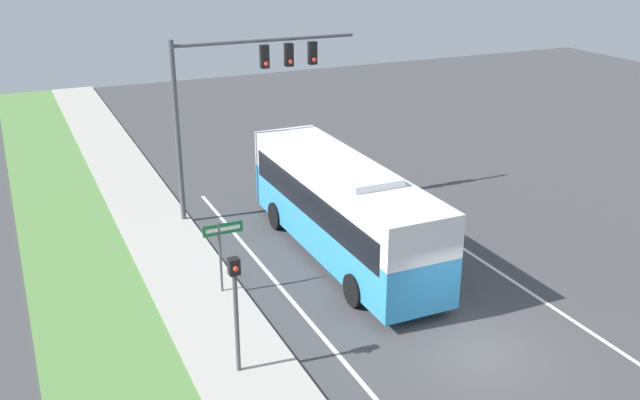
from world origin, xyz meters
TOP-DOWN VIEW (x-y plane):
  - ground_plane at (0.00, 0.00)m, footprint 80.00×80.00m
  - lane_divider_near at (-3.60, 0.00)m, footprint 0.14×30.00m
  - lane_divider_far at (3.60, 0.00)m, footprint 0.14×30.00m
  - bus at (-0.73, 7.05)m, footprint 2.69×10.75m
  - signal_gantry at (-2.53, 12.57)m, footprint 7.51×0.41m
  - pedestrian_signal at (-6.36, 1.75)m, footprint 0.28×0.34m
  - street_sign at (-5.39, 6.14)m, footprint 1.29×0.08m

SIDE VIEW (x-z plane):
  - ground_plane at x=0.00m, z-range 0.00..0.00m
  - lane_divider_near at x=-3.60m, z-range 0.00..0.01m
  - lane_divider_far at x=3.60m, z-range 0.00..0.01m
  - street_sign at x=-5.39m, z-range 0.50..2.98m
  - bus at x=-0.73m, z-range 0.16..3.78m
  - pedestrian_signal at x=-6.36m, z-range 0.59..3.96m
  - signal_gantry at x=-2.53m, z-range 1.71..8.88m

